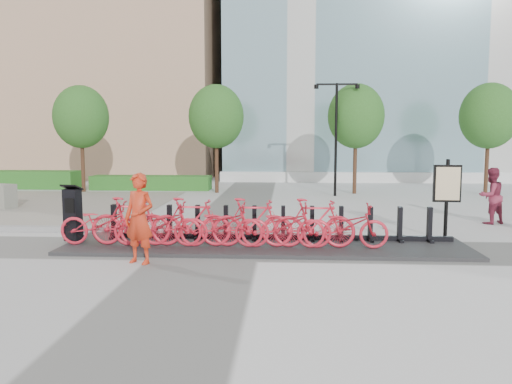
# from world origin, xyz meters

# --- Properties ---
(ground) EXTENTS (120.00, 120.00, 0.00)m
(ground) POSITION_xyz_m (0.00, 0.00, 0.00)
(ground) COLOR silver
(glass_building) EXTENTS (32.00, 16.00, 24.00)m
(glass_building) POSITION_xyz_m (14.00, 26.00, 12.00)
(glass_building) COLOR slate
(glass_building) RESTS_ON ground
(hedge_b) EXTENTS (6.00, 1.20, 0.70)m
(hedge_b) POSITION_xyz_m (-5.00, 13.20, 0.35)
(hedge_b) COLOR #356D27
(hedge_b) RESTS_ON ground
(tree_0) EXTENTS (2.60, 2.60, 5.10)m
(tree_0) POSITION_xyz_m (-8.00, 12.00, 3.59)
(tree_0) COLOR #44281D
(tree_0) RESTS_ON ground
(tree_1) EXTENTS (2.60, 2.60, 5.10)m
(tree_1) POSITION_xyz_m (-1.50, 12.00, 3.59)
(tree_1) COLOR #44281D
(tree_1) RESTS_ON ground
(tree_2) EXTENTS (2.60, 2.60, 5.10)m
(tree_2) POSITION_xyz_m (5.00, 12.00, 3.59)
(tree_2) COLOR #44281D
(tree_2) RESTS_ON ground
(tree_3) EXTENTS (2.60, 2.60, 5.10)m
(tree_3) POSITION_xyz_m (11.00, 12.00, 3.59)
(tree_3) COLOR #44281D
(tree_3) RESTS_ON ground
(streetlamp) EXTENTS (2.00, 0.20, 5.00)m
(streetlamp) POSITION_xyz_m (4.00, 11.00, 3.13)
(streetlamp) COLOR black
(streetlamp) RESTS_ON ground
(dock_pad) EXTENTS (9.60, 2.40, 0.08)m
(dock_pad) POSITION_xyz_m (1.30, 0.30, 0.04)
(dock_pad) COLOR #2C2C2D
(dock_pad) RESTS_ON ground
(dock_rail_posts) EXTENTS (8.02, 0.50, 0.85)m
(dock_rail_posts) POSITION_xyz_m (1.36, 0.77, 0.51)
(dock_rail_posts) COLOR black
(dock_rail_posts) RESTS_ON dock_pad
(bike_0) EXTENTS (1.97, 0.69, 1.03)m
(bike_0) POSITION_xyz_m (-2.60, -0.05, 0.60)
(bike_0) COLOR red
(bike_0) RESTS_ON dock_pad
(bike_1) EXTENTS (1.91, 0.54, 1.15)m
(bike_1) POSITION_xyz_m (-1.88, -0.05, 0.65)
(bike_1) COLOR red
(bike_1) RESTS_ON dock_pad
(bike_2) EXTENTS (1.97, 0.69, 1.03)m
(bike_2) POSITION_xyz_m (-1.16, -0.05, 0.60)
(bike_2) COLOR red
(bike_2) RESTS_ON dock_pad
(bike_3) EXTENTS (1.91, 0.54, 1.15)m
(bike_3) POSITION_xyz_m (-0.44, -0.05, 0.65)
(bike_3) COLOR red
(bike_3) RESTS_ON dock_pad
(bike_4) EXTENTS (1.97, 0.69, 1.03)m
(bike_4) POSITION_xyz_m (0.28, -0.05, 0.60)
(bike_4) COLOR red
(bike_4) RESTS_ON dock_pad
(bike_5) EXTENTS (1.91, 0.54, 1.15)m
(bike_5) POSITION_xyz_m (1.00, -0.05, 0.65)
(bike_5) COLOR red
(bike_5) RESTS_ON dock_pad
(bike_6) EXTENTS (1.97, 0.69, 1.03)m
(bike_6) POSITION_xyz_m (1.72, -0.05, 0.60)
(bike_6) COLOR red
(bike_6) RESTS_ON dock_pad
(bike_7) EXTENTS (1.91, 0.54, 1.15)m
(bike_7) POSITION_xyz_m (2.44, -0.05, 0.65)
(bike_7) COLOR red
(bike_7) RESTS_ON dock_pad
(bike_8) EXTENTS (1.97, 0.69, 1.03)m
(bike_8) POSITION_xyz_m (3.16, -0.05, 0.60)
(bike_8) COLOR red
(bike_8) RESTS_ON dock_pad
(kiosk) EXTENTS (0.49, 0.43, 1.41)m
(kiosk) POSITION_xyz_m (-3.49, 0.42, 0.75)
(kiosk) COLOR black
(kiosk) RESTS_ON dock_pad
(worker_red) EXTENTS (0.81, 0.67, 1.90)m
(worker_red) POSITION_xyz_m (-1.26, -1.40, 0.95)
(worker_red) COLOR red
(worker_red) RESTS_ON ground
(pedestrian) EXTENTS (1.02, 0.92, 1.72)m
(pedestrian) POSITION_xyz_m (8.02, 3.96, 0.86)
(pedestrian) COLOR maroon
(pedestrian) RESTS_ON ground
(map_sign) EXTENTS (0.69, 0.15, 2.08)m
(map_sign) POSITION_xyz_m (5.86, 1.32, 1.38)
(map_sign) COLOR black
(map_sign) RESTS_ON ground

